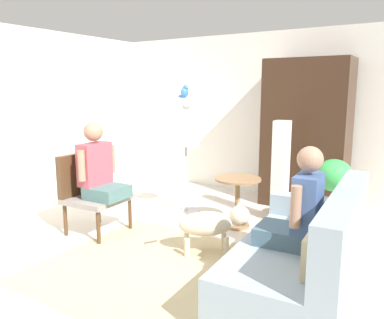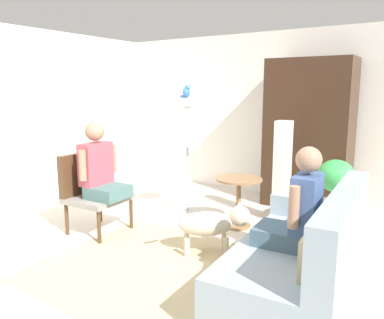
# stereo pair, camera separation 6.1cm
# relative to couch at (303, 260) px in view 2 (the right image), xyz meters

# --- Properties ---
(ground_plane) EXTENTS (7.16, 7.16, 0.00)m
(ground_plane) POSITION_rel_couch_xyz_m (-1.20, -0.05, -0.32)
(ground_plane) COLOR beige
(back_wall) EXTENTS (6.57, 0.12, 2.51)m
(back_wall) POSITION_rel_couch_xyz_m (-1.20, 2.89, 0.94)
(back_wall) COLOR silver
(back_wall) RESTS_ON ground
(left_wall) EXTENTS (0.12, 6.36, 2.51)m
(left_wall) POSITION_rel_couch_xyz_m (-4.24, 0.25, 0.94)
(left_wall) COLOR silver
(left_wall) RESTS_ON ground
(area_rug) EXTENTS (2.58, 1.91, 0.01)m
(area_rug) POSITION_rel_couch_xyz_m (-1.05, -0.25, -0.31)
(area_rug) COLOR #C6B284
(area_rug) RESTS_ON ground
(couch) EXTENTS (0.98, 1.77, 0.92)m
(couch) POSITION_rel_couch_xyz_m (0.00, 0.00, 0.00)
(couch) COLOR #8EA0AD
(couch) RESTS_ON ground
(armchair) EXTENTS (0.63, 0.66, 0.92)m
(armchair) POSITION_rel_couch_xyz_m (-2.58, 0.14, 0.21)
(armchair) COLOR #4C331E
(armchair) RESTS_ON ground
(person_on_couch) EXTENTS (0.50, 0.51, 0.81)m
(person_on_couch) POSITION_rel_couch_xyz_m (-0.06, -0.03, 0.42)
(person_on_couch) COLOR #436070
(person_on_armchair) EXTENTS (0.49, 0.56, 0.86)m
(person_on_armchair) POSITION_rel_couch_xyz_m (-2.42, 0.15, 0.45)
(person_on_armchair) COLOR #496F6D
(round_end_table) EXTENTS (0.55, 0.55, 0.61)m
(round_end_table) POSITION_rel_couch_xyz_m (-1.16, 1.18, 0.10)
(round_end_table) COLOR olive
(round_end_table) RESTS_ON ground
(dog) EXTENTS (0.75, 0.60, 0.53)m
(dog) POSITION_rel_couch_xyz_m (-1.03, 0.34, 0.01)
(dog) COLOR beige
(dog) RESTS_ON ground
(bird_cage_stand) EXTENTS (0.37, 0.37, 1.54)m
(bird_cage_stand) POSITION_rel_couch_xyz_m (-1.99, 1.31, 0.42)
(bird_cage_stand) COLOR silver
(bird_cage_stand) RESTS_ON ground
(parrot) EXTENTS (0.17, 0.10, 0.17)m
(parrot) POSITION_rel_couch_xyz_m (-2.00, 1.31, 1.31)
(parrot) COLOR blue
(parrot) RESTS_ON bird_cage_stand
(potted_plant) EXTENTS (0.42, 0.42, 0.86)m
(potted_plant) POSITION_rel_couch_xyz_m (-0.17, 1.68, 0.23)
(potted_plant) COLOR beige
(potted_plant) RESTS_ON ground
(column_lamp) EXTENTS (0.20, 0.20, 1.28)m
(column_lamp) POSITION_rel_couch_xyz_m (-0.81, 1.66, 0.32)
(column_lamp) COLOR #4C4742
(column_lamp) RESTS_ON ground
(armoire_cabinet) EXTENTS (1.14, 0.56, 2.07)m
(armoire_cabinet) POSITION_rel_couch_xyz_m (-0.75, 2.48, 0.72)
(armoire_cabinet) COLOR #382316
(armoire_cabinet) RESTS_ON ground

